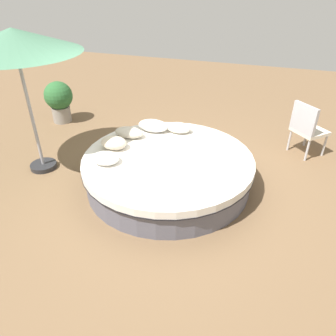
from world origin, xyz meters
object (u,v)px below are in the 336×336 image
at_px(patio_chair, 307,126).
at_px(round_bed, 168,170).
at_px(throw_pillow_2, 129,132).
at_px(planter, 59,99).
at_px(throw_pillow_0, 179,128).
at_px(patio_umbrella, 14,42).
at_px(throw_pillow_3, 114,143).
at_px(throw_pillow_1, 153,126).
at_px(throw_pillow_4, 106,158).

bearing_deg(patio_chair, round_bed, -93.94).
height_order(throw_pillow_2, patio_chair, patio_chair).
bearing_deg(patio_chair, planter, -132.72).
bearing_deg(planter, patio_chair, -178.95).
xyz_separation_m(throw_pillow_0, patio_umbrella, (2.11, 1.10, 1.49)).
xyz_separation_m(throw_pillow_3, patio_chair, (-2.95, -1.71, -0.04)).
xyz_separation_m(throw_pillow_3, planter, (2.13, -1.61, -0.08)).
relative_size(round_bed, throw_pillow_3, 6.22).
xyz_separation_m(throw_pillow_1, throw_pillow_4, (0.29, 1.24, -0.03)).
bearing_deg(throw_pillow_0, round_bed, 96.02).
distance_m(throw_pillow_3, planter, 2.68).
height_order(throw_pillow_0, planter, planter).
relative_size(patio_umbrella, planter, 2.50).
distance_m(throw_pillow_0, patio_chair, 2.29).
xyz_separation_m(throw_pillow_3, throw_pillow_4, (-0.08, 0.44, -0.03)).
relative_size(throw_pillow_1, patio_umbrella, 0.24).
height_order(round_bed, throw_pillow_0, throw_pillow_0).
bearing_deg(planter, patio_umbrella, 114.59).
bearing_deg(patio_chair, throw_pillow_0, -112.92).
height_order(round_bed, throw_pillow_2, throw_pillow_2).
bearing_deg(throw_pillow_4, planter, -42.86).
distance_m(throw_pillow_0, patio_umbrella, 2.81).
relative_size(throw_pillow_0, throw_pillow_3, 1.01).
relative_size(round_bed, planter, 2.92).
bearing_deg(throw_pillow_3, planter, -37.12).
bearing_deg(throw_pillow_1, throw_pillow_0, -167.87).
xyz_separation_m(throw_pillow_1, planter, (2.50, -0.82, -0.08)).
relative_size(round_bed, throw_pillow_0, 6.14).
relative_size(throw_pillow_0, patio_chair, 0.44).
bearing_deg(round_bed, throw_pillow_1, -55.94).
bearing_deg(patio_chair, throw_pillow_1, -114.36).
xyz_separation_m(throw_pillow_1, throw_pillow_2, (0.31, 0.35, -0.02)).
relative_size(throw_pillow_1, throw_pillow_4, 1.27).
height_order(throw_pillow_0, patio_chair, patio_chair).
xyz_separation_m(throw_pillow_2, throw_pillow_4, (-0.02, 0.89, -0.01)).
distance_m(throw_pillow_0, throw_pillow_4, 1.52).
distance_m(throw_pillow_0, planter, 3.03).
height_order(throw_pillow_1, throw_pillow_2, throw_pillow_1).
height_order(throw_pillow_0, throw_pillow_2, throw_pillow_2).
xyz_separation_m(throw_pillow_2, patio_chair, (-2.89, -1.26, -0.02)).
distance_m(throw_pillow_0, throw_pillow_3, 1.21).
relative_size(throw_pillow_0, planter, 0.48).
bearing_deg(planter, throw_pillow_1, 161.92).
xyz_separation_m(round_bed, throw_pillow_4, (0.83, 0.44, 0.32)).
relative_size(throw_pillow_1, patio_chair, 0.55).
bearing_deg(throw_pillow_3, round_bed, -179.84).
distance_m(round_bed, patio_umbrella, 2.86).
bearing_deg(throw_pillow_0, patio_umbrella, 27.53).
height_order(throw_pillow_4, planter, planter).
bearing_deg(throw_pillow_4, throw_pillow_1, -103.10).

